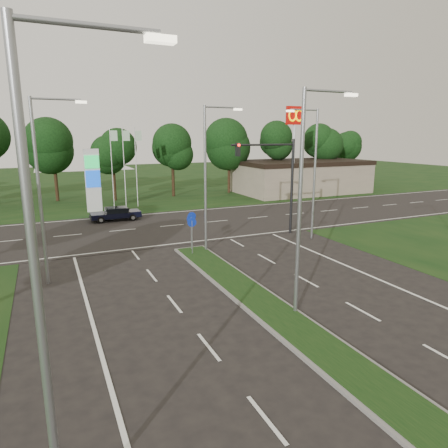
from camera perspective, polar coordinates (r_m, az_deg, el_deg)
name	(u,v)px	position (r m, az deg, el deg)	size (l,w,h in m)	color
ground	(395,406)	(12.93, 23.25, -22.79)	(160.00, 160.00, 0.00)	black
verge_far	(105,184)	(62.78, -16.67, 5.43)	(160.00, 50.00, 0.02)	black
cross_road	(160,227)	(32.71, -9.10, -0.40)	(160.00, 12.00, 0.02)	black
median_kerb	(308,338)	(15.38, 11.91, -15.66)	(2.00, 26.00, 0.12)	slate
commercial_building	(301,177)	(52.67, 10.95, 6.64)	(16.00, 9.00, 4.00)	gray
streetlight_median_near	(304,192)	(15.94, 11.42, 4.43)	(2.53, 0.22, 9.00)	gray
streetlight_median_far	(208,172)	(24.70, -2.27, 7.50)	(2.53, 0.22, 9.00)	gray
streetlight_left_near	(49,273)	(7.15, -23.73, -6.40)	(2.53, 0.22, 9.00)	gray
streetlight_left_far	(43,182)	(20.92, -24.45, 5.46)	(2.53, 0.22, 9.00)	gray
streetlight_right_far	(313,167)	(28.55, 12.54, 7.90)	(2.53, 0.22, 9.00)	gray
traffic_signal	(277,172)	(29.32, 7.61, 7.37)	(5.10, 0.42, 7.00)	black
median_signs	(192,225)	(25.24, -4.65, -0.16)	(1.16, 1.76, 2.38)	gray
gas_pylon	(95,179)	(40.31, -17.94, 6.19)	(5.80, 1.26, 8.00)	silver
mcdonalds_sign	(295,128)	(46.82, 10.05, 13.29)	(2.20, 0.47, 10.40)	silver
treeline_far	(121,139)	(47.48, -14.49, 11.69)	(6.00, 6.00, 9.90)	black
navy_sedan	(116,214)	(35.85, -15.21, 1.46)	(4.19, 1.78, 1.15)	black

